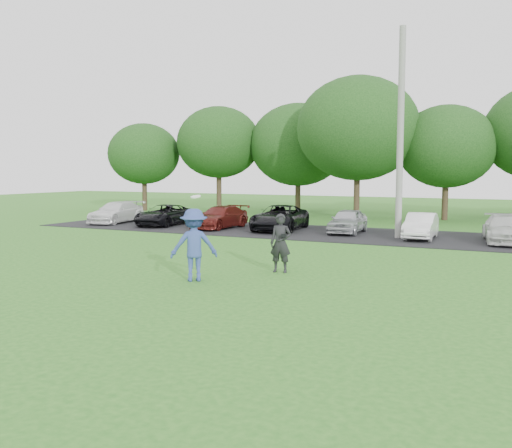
# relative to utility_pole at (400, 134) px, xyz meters

# --- Properties ---
(ground) EXTENTS (100.00, 100.00, 0.00)m
(ground) POSITION_rel_utility_pole_xyz_m (-2.50, -12.51, -4.53)
(ground) COLOR #27681D
(ground) RESTS_ON ground
(parking_lot) EXTENTS (32.00, 6.50, 0.03)m
(parking_lot) POSITION_rel_utility_pole_xyz_m (-2.50, 0.49, -4.51)
(parking_lot) COLOR black
(parking_lot) RESTS_ON ground
(utility_pole) EXTENTS (0.28, 0.28, 9.06)m
(utility_pole) POSITION_rel_utility_pole_xyz_m (0.00, 0.00, 0.00)
(utility_pole) COLOR gray
(utility_pole) RESTS_ON ground
(frisbee_player) EXTENTS (1.45, 1.33, 2.34)m
(frisbee_player) POSITION_rel_utility_pole_xyz_m (-2.88, -12.03, -3.55)
(frisbee_player) COLOR #31458B
(frisbee_player) RESTS_ON ground
(camera_bystander) EXTENTS (0.68, 0.50, 1.72)m
(camera_bystander) POSITION_rel_utility_pole_xyz_m (-1.30, -9.83, -3.67)
(camera_bystander) COLOR black
(camera_bystander) RESTS_ON ground
(parked_cars) EXTENTS (28.37, 4.81, 1.23)m
(parked_cars) POSITION_rel_utility_pole_xyz_m (-4.05, 0.38, -3.93)
(parked_cars) COLOR silver
(parked_cars) RESTS_ON parking_lot
(tree_row) EXTENTS (42.39, 9.85, 8.64)m
(tree_row) POSITION_rel_utility_pole_xyz_m (-0.99, 10.25, 0.38)
(tree_row) COLOR #38281C
(tree_row) RESTS_ON ground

